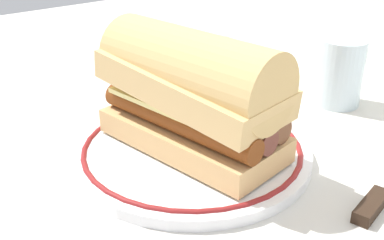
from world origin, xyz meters
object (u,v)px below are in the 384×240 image
plate (192,151)px  salt_shaker (222,58)px  sausage_sandwich (192,91)px  drinking_glass (339,76)px

plate → salt_shaker: (-0.16, 0.17, 0.03)m
plate → sausage_sandwich: size_ratio=1.19×
sausage_sandwich → drinking_glass: bearing=79.4°
drinking_glass → salt_shaker: (-0.16, -0.07, -0.00)m
plate → sausage_sandwich: sausage_sandwich is taller
salt_shaker → drinking_glass: bearing=25.6°
sausage_sandwich → salt_shaker: bearing=122.0°
drinking_glass → salt_shaker: 0.17m
plate → drinking_glass: drinking_glass is taller
sausage_sandwich → drinking_glass: 0.25m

